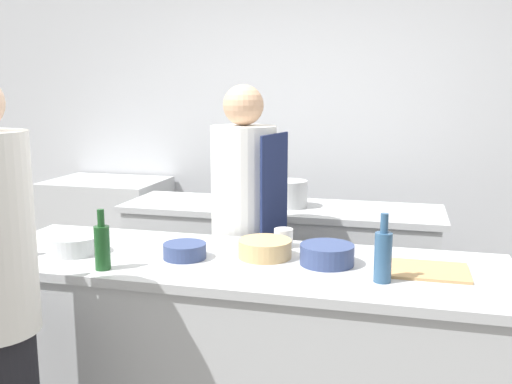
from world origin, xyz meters
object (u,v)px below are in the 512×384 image
Objects in this scene: bottle_olive_oil at (102,246)px; oven_range at (108,235)px; bowl_mixing_large at (265,248)px; cup at (284,238)px; stockpot at (289,194)px; bowl_prep_small at (76,244)px; bowl_wooden_salad at (327,254)px; bottle_wine at (383,255)px; chef_at_stove at (244,235)px; bowl_ceramic_blue at (185,251)px.

oven_range is at bearing 118.84° from bottle_olive_oil.
cup is at bearing 76.20° from bowl_mixing_large.
bottle_olive_oil reaches higher than stockpot.
bowl_prep_small is 1.51m from stockpot.
cup is (-0.24, 0.23, 0.00)m from bowl_wooden_salad.
cup reaches higher than bowl_wooden_salad.
bowl_wooden_salad is (2.03, -1.71, 0.48)m from oven_range.
bowl_wooden_salad is 0.33m from cup.
bowl_mixing_large is at bearing 28.95° from bottle_olive_oil.
bowl_mixing_large is at bearing -84.21° from stockpot.
bottle_wine is 1.17× the size of bowl_wooden_salad.
chef_at_stove is 7.02× the size of bowl_wooden_salad.
bottle_wine reaches higher than bowl_prep_small.
bottle_wine is 1.20× the size of bowl_prep_small.
chef_at_stove reaches higher than bottle_olive_oil.
bowl_mixing_large is 1.03× the size of bowl_wooden_salad.
stockpot is at bearing 79.45° from bowl_ceramic_blue.
bowl_prep_small reaches higher than bowl_mixing_large.
bottle_olive_oil is at bearing -11.91° from chef_at_stove.
oven_range is 3.51× the size of bottle_olive_oil.
chef_at_stove is 0.61m from bowl_mixing_large.
bowl_prep_small reaches higher than oven_range.
bowl_prep_small is 0.98× the size of bowl_wooden_salad.
bottle_wine is 1.18× the size of stockpot.
stockpot reaches higher than oven_range.
bowl_ceramic_blue is 2.13× the size of cup.
bowl_prep_small is 2.54× the size of cup.
bowl_wooden_salad is at bearing 53.50° from chef_at_stove.
bottle_wine is 3.04× the size of cup.
bowl_prep_small is at bearing -64.73° from oven_range.
bottle_olive_oil reaches higher than bowl_wooden_salad.
bottle_wine is (2.28, -1.88, 0.54)m from oven_range.
chef_at_stove is 8.55× the size of bowl_ceramic_blue.
bowl_wooden_salad is (-0.25, 0.18, -0.07)m from bottle_wine.
bowl_prep_small is at bearing -30.65° from chef_at_stove.
oven_range is at bearing 162.20° from stockpot.
bowl_prep_small is (-1.41, 0.06, -0.07)m from bottle_wine.
bowl_ceramic_blue is 0.64m from bowl_wooden_salad.
bottle_olive_oil reaches higher than cup.
oven_range is 3.94× the size of bowl_prep_small.
cup is (0.93, 0.35, 0.00)m from bowl_prep_small.
bowl_ceramic_blue is at bearing -100.55° from stockpot.
chef_at_stove reaches higher than oven_range.
bottle_olive_oil is (1.11, -2.02, 0.53)m from oven_range.
stockpot is at bearing 177.92° from chef_at_stove.
chef_at_stove is 18.18× the size of cup.
bottle_olive_oil is at bearing -108.88° from stockpot.
bottle_wine is at bearing -39.65° from cup.
bowl_wooden_salad is at bearing -43.14° from cup.
bowl_wooden_salad is 1.00× the size of stockpot.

